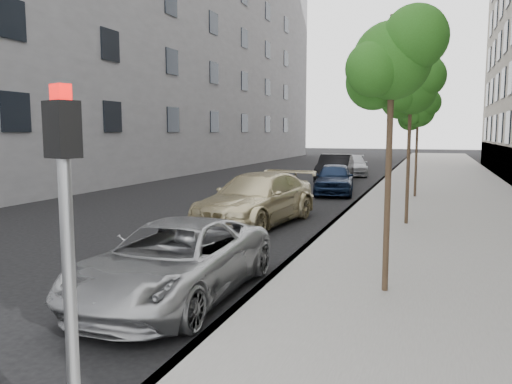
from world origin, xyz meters
The scene contains 12 objects.
ground centered at (0.00, 0.00, 0.00)m, with size 160.00×160.00×0.00m, color black.
sidewalk centered at (4.30, 24.00, 0.07)m, with size 6.40×72.00×0.14m, color gray.
curb centered at (1.18, 24.00, 0.07)m, with size 0.15×72.00×0.14m, color #9E9B93.
tree_near centered at (3.23, 1.50, 3.86)m, with size 1.60×1.40×4.52m.
tree_mid centered at (3.23, 8.00, 3.97)m, with size 1.78×1.58×4.71m.
tree_far centered at (3.23, 14.50, 3.62)m, with size 1.69×1.49×4.31m.
signal_pole centered at (1.30, -3.77, 2.00)m, with size 0.29×0.25×2.95m.
minivan centered at (-0.10, 0.38, 0.63)m, with size 2.10×4.55×1.26m, color #A0A2A4.
suv centered at (-1.07, 7.15, 0.76)m, with size 2.13×5.23×1.52m, color #CABC90.
sedan_blue centered at (-0.28, 15.24, 0.70)m, with size 1.64×4.08×1.39m, color #101C36.
sedan_black centered at (-1.18, 20.23, 0.77)m, with size 1.64×4.69×1.55m, color black.
sedan_rear centered at (-1.01, 25.38, 0.64)m, with size 1.79×4.40×1.28m, color #A2A3A9.
Camera 1 is at (3.89, -6.77, 2.74)m, focal length 35.00 mm.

